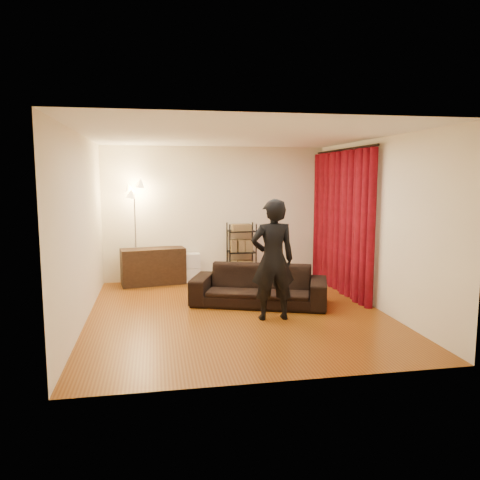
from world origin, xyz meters
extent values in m
plane|color=brown|center=(0.00, 0.00, 0.00)|extent=(5.00, 5.00, 0.00)
plane|color=white|center=(0.00, 0.00, 2.70)|extent=(5.00, 5.00, 0.00)
plane|color=white|center=(0.00, 2.50, 1.35)|extent=(5.00, 0.00, 5.00)
plane|color=white|center=(0.00, -2.50, 1.35)|extent=(5.00, 0.00, 5.00)
plane|color=white|center=(-2.25, 0.00, 1.35)|extent=(0.00, 5.00, 5.00)
plane|color=white|center=(2.25, 0.00, 1.35)|extent=(0.00, 5.00, 5.00)
cylinder|color=black|center=(2.15, 1.12, 2.58)|extent=(0.04, 2.65, 0.04)
imported|color=black|center=(0.44, 0.41, 0.32)|extent=(2.35, 1.55, 0.64)
imported|color=black|center=(0.46, -0.40, 0.89)|extent=(0.66, 0.43, 1.78)
cube|color=#2F1F12|center=(-1.28, 2.23, 0.36)|extent=(1.28, 0.66, 0.71)
camera|label=1|loc=(-1.22, -6.93, 2.09)|focal=35.00mm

